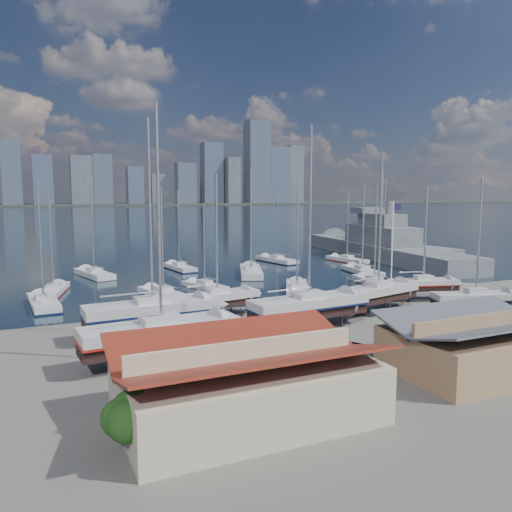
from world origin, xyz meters
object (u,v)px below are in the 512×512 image
naval_ship_west (383,244)px  flagpole (393,248)px  sailboat_cradle_0 (153,311)px  car_a (261,372)px  naval_ship_east (381,250)px

naval_ship_west → flagpole: (-35.65, -46.16, 5.19)m
sailboat_cradle_0 → car_a: bearing=-76.7°
sailboat_cradle_0 → car_a: sailboat_cradle_0 is taller
car_a → flagpole: size_ratio=0.35×
sailboat_cradle_0 → naval_ship_west: (61.89, 45.71, -0.56)m
sailboat_cradle_0 → naval_ship_west: bearing=33.4°
sailboat_cradle_0 → flagpole: (26.24, -0.46, 4.63)m
naval_ship_east → flagpole: 46.83m
naval_ship_east → car_a: 71.33m
naval_ship_east → naval_ship_west: (7.76, 8.91, -0.00)m
sailboat_cradle_0 → flagpole: size_ratio=1.60×
sailboat_cradle_0 → flagpole: sailboat_cradle_0 is taller
naval_ship_west → flagpole: naval_ship_west is taller
naval_ship_east → naval_ship_west: bearing=-33.2°
naval_ship_east → car_a: naval_ship_east is taller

